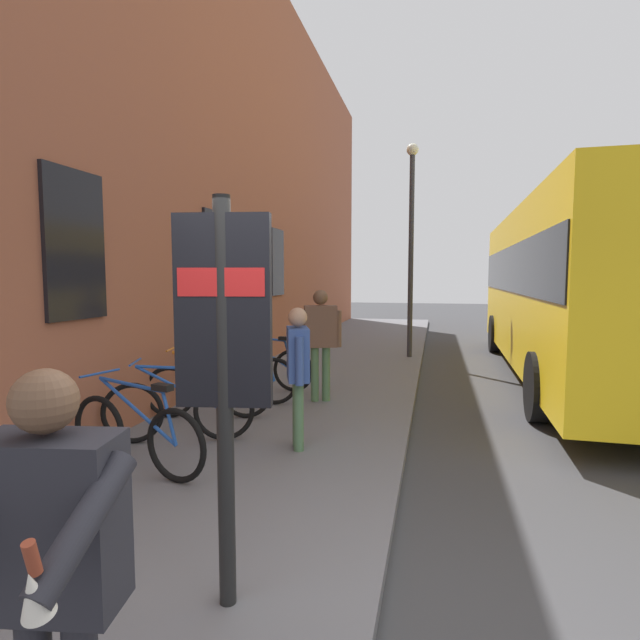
# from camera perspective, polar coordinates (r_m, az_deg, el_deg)

# --- Properties ---
(ground) EXTENTS (60.00, 60.00, 0.00)m
(ground) POSITION_cam_1_polar(r_m,az_deg,el_deg) (8.92, 17.44, -8.59)
(ground) COLOR #38383A
(sidewalk_pavement) EXTENTS (24.00, 3.50, 0.12)m
(sidewalk_pavement) POSITION_cam_1_polar(r_m,az_deg,el_deg) (11.03, 2.18, -5.44)
(sidewalk_pavement) COLOR slate
(sidewalk_pavement) RESTS_ON ground
(station_facade) EXTENTS (22.00, 0.65, 9.12)m
(station_facade) POSITION_cam_1_polar(r_m,az_deg,el_deg) (12.59, -6.44, 16.42)
(station_facade) COLOR #9E563D
(station_facade) RESTS_ON ground
(bicycle_far_end) EXTENTS (0.59, 1.73, 0.97)m
(bicycle_far_end) POSITION_cam_1_polar(r_m,az_deg,el_deg) (5.36, -20.26, -12.17)
(bicycle_far_end) COLOR black
(bicycle_far_end) RESTS_ON sidewalk_pavement
(bicycle_leaning_wall) EXTENTS (0.70, 1.69, 0.97)m
(bicycle_leaning_wall) POSITION_cam_1_polar(r_m,az_deg,el_deg) (6.16, -15.77, -9.80)
(bicycle_leaning_wall) COLOR black
(bicycle_leaning_wall) RESTS_ON sidewalk_pavement
(bicycle_nearest_sign) EXTENTS (0.54, 1.75, 0.97)m
(bicycle_nearest_sign) POSITION_cam_1_polar(r_m,az_deg,el_deg) (7.08, -12.63, -7.80)
(bicycle_nearest_sign) COLOR black
(bicycle_nearest_sign) RESTS_ON sidewalk_pavement
(bicycle_beside_lamp) EXTENTS (0.48, 1.77, 0.97)m
(bicycle_beside_lamp) POSITION_cam_1_polar(r_m,az_deg,el_deg) (7.76, -8.96, -6.59)
(bicycle_beside_lamp) COLOR black
(bicycle_beside_lamp) RESTS_ON sidewalk_pavement
(bicycle_mid_rack) EXTENTS (0.48, 1.77, 0.97)m
(bicycle_mid_rack) POSITION_cam_1_polar(r_m,az_deg,el_deg) (8.65, -6.30, -5.36)
(bicycle_mid_rack) COLOR black
(bicycle_mid_rack) RESTS_ON sidewalk_pavement
(transit_info_sign) EXTENTS (0.17, 0.56, 2.40)m
(transit_info_sign) POSITION_cam_1_polar(r_m,az_deg,el_deg) (2.90, -10.95, -1.97)
(transit_info_sign) COLOR black
(transit_info_sign) RESTS_ON sidewalk_pavement
(city_bus) EXTENTS (10.55, 2.82, 3.35)m
(city_bus) POSITION_cam_1_polar(r_m,az_deg,el_deg) (11.14, 27.20, 3.73)
(city_bus) COLOR yellow
(city_bus) RESTS_ON ground
(pedestrian_by_facade) EXTENTS (0.39, 0.63, 1.74)m
(pedestrian_by_facade) POSITION_cam_1_polar(r_m,az_deg,el_deg) (7.72, 0.05, -1.56)
(pedestrian_by_facade) COLOR #4C724C
(pedestrian_by_facade) RESTS_ON sidewalk_pavement
(pedestrian_near_bus) EXTENTS (0.58, 0.37, 1.60)m
(pedestrian_near_bus) POSITION_cam_1_polar(r_m,az_deg,el_deg) (5.60, -2.55, -4.94)
(pedestrian_near_bus) COLOR #4C724C
(pedestrian_near_bus) RESTS_ON sidewalk_pavement
(tourist_with_hotdogs) EXTENTS (0.62, 0.63, 1.64)m
(tourist_with_hotdogs) POSITION_cam_1_polar(r_m,az_deg,el_deg) (2.08, -28.66, -22.33)
(tourist_with_hotdogs) COLOR #26262D
(tourist_with_hotdogs) RESTS_ON sidewalk_pavement
(street_lamp) EXTENTS (0.28, 0.28, 5.03)m
(street_lamp) POSITION_cam_1_polar(r_m,az_deg,el_deg) (12.19, 10.39, 9.89)
(street_lamp) COLOR #333338
(street_lamp) RESTS_ON sidewalk_pavement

